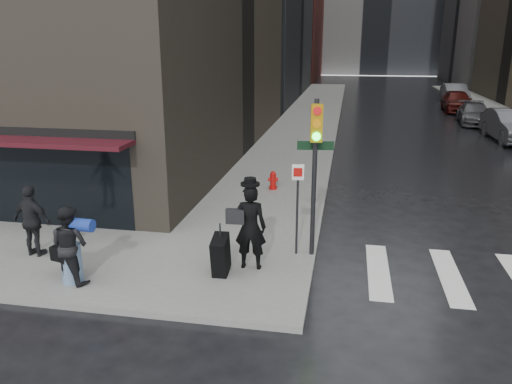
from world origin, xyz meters
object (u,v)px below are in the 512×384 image
(man_overcoat, at_px, (244,231))
(parked_car_2, at_px, (511,126))
(man_greycoat, at_px, (32,221))
(traffic_light, at_px, (314,158))
(parked_car_5, at_px, (454,94))
(parked_car_4, at_px, (457,101))
(man_jeans, at_px, (70,244))
(fire_hydrant, at_px, (273,181))
(parked_car_3, at_px, (474,114))

(man_overcoat, distance_m, parked_car_2, 21.16)
(man_greycoat, relative_size, traffic_light, 0.47)
(traffic_light, bearing_deg, parked_car_5, 67.21)
(man_overcoat, distance_m, parked_car_4, 31.53)
(man_overcoat, height_order, man_greycoat, man_overcoat)
(man_greycoat, xyz_separation_m, traffic_light, (6.58, 1.21, 1.56))
(parked_car_2, bearing_deg, parked_car_4, 89.79)
(man_overcoat, height_order, parked_car_4, man_overcoat)
(man_jeans, xyz_separation_m, man_greycoat, (-1.62, 1.11, 0.02))
(man_greycoat, relative_size, fire_hydrant, 2.70)
(man_jeans, bearing_deg, parked_car_5, -97.74)
(man_overcoat, xyz_separation_m, man_jeans, (-3.53, -1.29, -0.05))
(parked_car_3, bearing_deg, man_jeans, -113.19)
(parked_car_2, distance_m, parked_car_4, 11.61)
(man_greycoat, relative_size, parked_car_2, 0.35)
(parked_car_5, bearing_deg, traffic_light, -105.12)
(man_overcoat, bearing_deg, fire_hydrant, -89.41)
(fire_hydrant, height_order, parked_car_2, parked_car_2)
(parked_car_3, height_order, parked_car_5, parked_car_5)
(man_overcoat, xyz_separation_m, parked_car_3, (10.15, 24.06, -0.40))
(traffic_light, bearing_deg, parked_car_4, 65.88)
(man_overcoat, bearing_deg, parked_car_2, -122.64)
(fire_hydrant, distance_m, parked_car_5, 31.30)
(traffic_light, bearing_deg, man_overcoat, -151.46)
(man_jeans, height_order, parked_car_3, man_jeans)
(man_jeans, bearing_deg, parked_car_3, -104.58)
(man_jeans, bearing_deg, man_greycoat, -20.73)
(man_greycoat, distance_m, parked_car_4, 33.71)
(man_greycoat, relative_size, parked_car_4, 0.37)
(parked_car_2, bearing_deg, parked_car_3, 92.45)
(traffic_light, distance_m, parked_car_5, 35.97)
(parked_car_4, bearing_deg, man_overcoat, -105.35)
(traffic_light, relative_size, fire_hydrant, 5.78)
(parked_car_5, bearing_deg, man_overcoat, -106.81)
(traffic_light, height_order, fire_hydrant, traffic_light)
(parked_car_2, relative_size, parked_car_4, 1.06)
(man_overcoat, height_order, parked_car_5, man_overcoat)
(man_greycoat, height_order, traffic_light, traffic_light)
(fire_hydrant, xyz_separation_m, parked_car_5, (11.36, 29.17, 0.38))
(parked_car_3, relative_size, parked_car_4, 0.95)
(traffic_light, relative_size, parked_car_5, 0.75)
(man_greycoat, height_order, fire_hydrant, man_greycoat)
(parked_car_2, xyz_separation_m, parked_car_5, (0.34, 17.40, -0.01))
(man_overcoat, height_order, traffic_light, traffic_light)
(man_overcoat, relative_size, parked_car_4, 0.45)
(man_greycoat, relative_size, parked_car_3, 0.39)
(man_jeans, relative_size, parked_car_5, 0.34)
(fire_hydrant, bearing_deg, parked_car_2, 46.88)
(traffic_light, relative_size, parked_car_4, 0.79)
(parked_car_4, bearing_deg, parked_car_2, -83.88)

